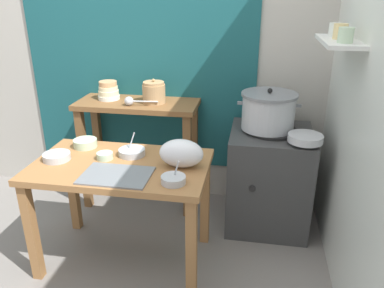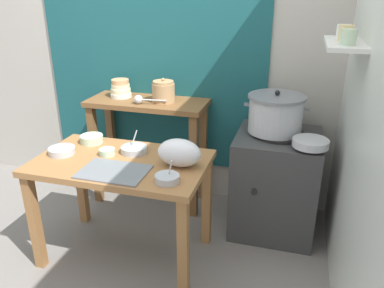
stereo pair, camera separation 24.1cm
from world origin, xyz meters
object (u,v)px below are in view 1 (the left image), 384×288
(prep_bowl_2, at_px, (173,179))
(wide_pan, at_px, (305,138))
(prep_table, at_px, (122,179))
(ladle, at_px, (130,101))
(back_shelf_table, at_px, (138,128))
(serving_tray, at_px, (116,175))
(bowl_stack_enamel, at_px, (109,91))
(clay_pot, at_px, (154,93))
(prep_bowl_1, at_px, (57,156))
(steamer_pot, at_px, (268,111))
(prep_bowl_4, at_px, (105,156))
(plastic_bag, at_px, (181,153))
(stove_block, at_px, (268,178))
(prep_bowl_0, at_px, (85,143))
(prep_bowl_3, at_px, (132,152))

(prep_bowl_2, bearing_deg, wide_pan, 38.53)
(prep_table, bearing_deg, ladle, 101.83)
(back_shelf_table, relative_size, serving_tray, 2.40)
(prep_table, distance_m, bowl_stack_enamel, 0.93)
(back_shelf_table, bearing_deg, prep_bowl_2, -62.09)
(prep_table, xyz_separation_m, prep_bowl_2, (0.38, -0.20, 0.13))
(clay_pot, xyz_separation_m, ladle, (-0.16, -0.11, -0.05))
(prep_table, relative_size, serving_tray, 2.75)
(bowl_stack_enamel, xyz_separation_m, prep_bowl_1, (-0.06, -0.80, -0.22))
(bowl_stack_enamel, height_order, serving_tray, bowl_stack_enamel)
(steamer_pot, distance_m, prep_bowl_4, 1.19)
(prep_table, height_order, prep_bowl_2, prep_bowl_2)
(prep_bowl_4, bearing_deg, bowl_stack_enamel, 108.18)
(plastic_bag, bearing_deg, steamer_pot, 49.72)
(serving_tray, height_order, prep_bowl_4, prep_bowl_4)
(ladle, bearing_deg, prep_bowl_2, -58.23)
(stove_block, xyz_separation_m, prep_bowl_0, (-1.27, -0.40, 0.37))
(prep_bowl_4, bearing_deg, serving_tray, -54.41)
(back_shelf_table, xyz_separation_m, wide_pan, (1.27, -0.33, 0.13))
(stove_block, relative_size, serving_tray, 1.95)
(prep_bowl_0, bearing_deg, ladle, 65.72)
(steamer_pot, relative_size, prep_bowl_0, 2.81)
(wide_pan, bearing_deg, stove_block, 136.57)
(plastic_bag, height_order, wide_pan, plastic_bag)
(ladle, xyz_separation_m, plastic_bag, (0.52, -0.62, -0.13))
(back_shelf_table, relative_size, bowl_stack_enamel, 5.60)
(steamer_pot, height_order, prep_bowl_2, steamer_pot)
(stove_block, height_order, clay_pot, clay_pot)
(serving_tray, xyz_separation_m, prep_bowl_3, (-0.00, 0.30, 0.02))
(stove_block, bearing_deg, prep_table, -146.92)
(plastic_bag, bearing_deg, stove_block, 46.66)
(steamer_pot, height_order, ladle, steamer_pot)
(steamer_pot, relative_size, wide_pan, 1.92)
(serving_tray, bearing_deg, prep_bowl_1, 161.26)
(prep_bowl_1, bearing_deg, prep_table, 2.29)
(steamer_pot, height_order, bowl_stack_enamel, steamer_pot)
(back_shelf_table, distance_m, wide_pan, 1.31)
(plastic_bag, bearing_deg, prep_table, -176.59)
(stove_block, distance_m, prep_bowl_0, 1.38)
(back_shelf_table, height_order, ladle, ladle)
(stove_block, distance_m, prep_bowl_1, 1.54)
(back_shelf_table, xyz_separation_m, plastic_bag, (0.50, -0.72, 0.13))
(prep_bowl_2, distance_m, prep_bowl_4, 0.56)
(prep_bowl_3, bearing_deg, steamer_pot, 29.89)
(prep_bowl_1, relative_size, prep_bowl_2, 1.21)
(wide_pan, distance_m, prep_bowl_1, 1.63)
(wide_pan, bearing_deg, ladle, 170.21)
(prep_bowl_3, bearing_deg, clay_pot, 90.67)
(back_shelf_table, xyz_separation_m, stove_block, (1.06, -0.13, -0.30))
(prep_table, height_order, prep_bowl_4, prep_bowl_4)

